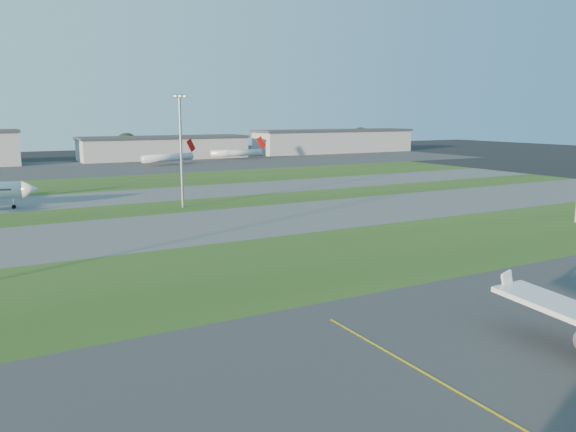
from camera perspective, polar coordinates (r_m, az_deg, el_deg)
grass_strip_a at (r=76.47m, az=-7.95°, el=-5.97°), size 300.00×34.00×0.01m
taxiway_a at (r=107.11m, az=-14.33°, el=-1.52°), size 300.00×32.00×0.01m
grass_strip_b at (r=131.09m, az=-17.12°, el=0.45°), size 300.00×18.00×0.01m
taxiway_b at (r=152.46m, az=-18.85°, el=1.67°), size 300.00×26.00×0.01m
grass_strip_c at (r=184.80m, az=-20.70°, el=2.96°), size 300.00×40.00×0.01m
apron_far at (r=244.04m, az=-22.79°, el=4.43°), size 400.00×80.00×0.01m
mini_jet_near at (r=248.09m, az=-12.07°, el=5.84°), size 27.34×12.25×9.48m
mini_jet_far at (r=274.44m, az=-5.22°, el=6.42°), size 28.64×4.88×9.48m
light_mast_centre at (r=131.45m, az=-10.83°, el=7.25°), size 3.20×0.70×25.80m
hangar_east at (r=283.97m, az=-12.42°, el=6.82°), size 81.60×23.00×11.20m
hangar_far_east at (r=326.81m, az=4.75°, el=7.61°), size 96.90×23.00×13.20m
tree_mid_east at (r=293.61m, az=-16.05°, el=7.00°), size 11.55×11.55×12.60m
tree_east at (r=317.19m, az=-2.54°, el=7.47°), size 10.45×10.45×11.40m
tree_far_east at (r=357.06m, az=7.37°, el=7.91°), size 12.65×12.65×13.80m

